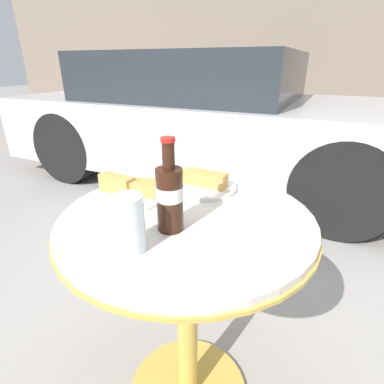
# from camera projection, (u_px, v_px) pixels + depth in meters

# --- Properties ---
(bistro_table) EXTENTS (0.69, 0.69, 0.74)m
(bistro_table) POSITION_uv_depth(u_px,v_px,m) (187.00, 271.00, 0.88)
(bistro_table) COLOR gold
(bistro_table) RESTS_ON ground_plane
(cola_bottle_left) EXTENTS (0.06, 0.06, 0.23)m
(cola_bottle_left) POSITION_uv_depth(u_px,v_px,m) (170.00, 196.00, 0.69)
(cola_bottle_left) COLOR #33190F
(cola_bottle_left) RESTS_ON bistro_table
(drinking_glass) EXTENTS (0.07, 0.07, 0.13)m
(drinking_glass) POSITION_uv_depth(u_px,v_px,m) (129.00, 226.00, 0.63)
(drinking_glass) COLOR #C68923
(drinking_glass) RESTS_ON bistro_table
(lunch_plate_near) EXTENTS (0.21, 0.20, 0.07)m
(lunch_plate_near) POSITION_uv_depth(u_px,v_px,m) (131.00, 192.00, 0.88)
(lunch_plate_near) COLOR silver
(lunch_plate_near) RESTS_ON bistro_table
(lunch_plate_far) EXTENTS (0.20, 0.20, 0.06)m
(lunch_plate_far) POSITION_uv_depth(u_px,v_px,m) (205.00, 184.00, 0.95)
(lunch_plate_far) COLOR silver
(lunch_plate_far) RESTS_ON bistro_table
(parked_car) EXTENTS (3.96, 1.69, 1.20)m
(parked_car) POSITION_uv_depth(u_px,v_px,m) (208.00, 120.00, 2.99)
(parked_car) COLOR #B7B7BC
(parked_car) RESTS_ON ground_plane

